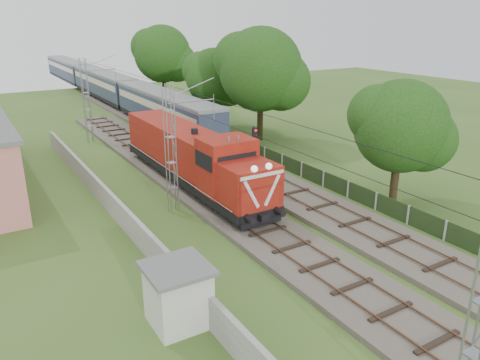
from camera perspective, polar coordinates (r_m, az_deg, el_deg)
ground at (r=22.31m, az=12.23°, el=-12.54°), size 140.00×140.00×0.00m
track_main at (r=27.02m, az=2.09°, el=-5.71°), size 4.20×70.00×0.45m
track_side at (r=39.87m, az=-2.16°, el=2.67°), size 4.20×80.00×0.45m
catenary at (r=28.54m, az=-8.35°, el=3.76°), size 3.31×70.00×8.00m
boundary_wall at (r=28.51m, az=-14.61°, el=-3.73°), size 0.25×40.00×1.50m
fence at (r=29.23m, az=19.83°, el=-4.02°), size 0.12×32.00×1.20m
locomotive at (r=33.12m, az=-5.85°, el=2.96°), size 3.15×17.99×4.57m
coach_rake at (r=71.41m, az=-16.31°, el=11.28°), size 3.02×67.32×3.49m
signal_post at (r=31.48m, az=1.74°, el=3.91°), size 0.52×0.41×4.72m
relay_hut at (r=19.06m, az=-7.55°, el=-13.69°), size 2.49×2.49×2.55m
tree_a at (r=31.31m, az=19.11°, el=6.10°), size 6.20×5.90×8.03m
tree_b at (r=45.53m, az=2.67°, el=13.21°), size 8.35×7.95×10.82m
tree_c at (r=51.51m, az=-3.02°, el=12.29°), size 6.56×6.25×8.50m
tree_d at (r=67.50m, az=-9.34°, el=14.86°), size 8.17×7.78×10.58m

